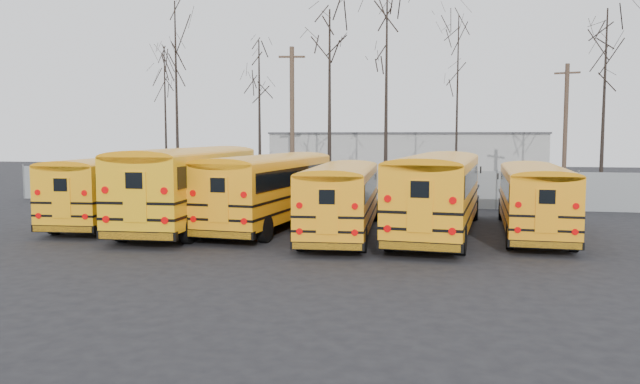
% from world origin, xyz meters
% --- Properties ---
extents(ground, '(120.00, 120.00, 0.00)m').
position_xyz_m(ground, '(0.00, 0.00, 0.00)').
color(ground, black).
rests_on(ground, ground).
extents(fence, '(40.00, 0.04, 2.00)m').
position_xyz_m(fence, '(0.00, 12.00, 1.00)').
color(fence, gray).
rests_on(fence, ground).
extents(distant_building, '(22.00, 8.00, 4.00)m').
position_xyz_m(distant_building, '(2.00, 32.00, 2.00)').
color(distant_building, '#A9A8A4').
rests_on(distant_building, ground).
extents(bus_a, '(3.20, 10.76, 2.97)m').
position_xyz_m(bus_a, '(-8.69, 3.33, 1.74)').
color(bus_a, black).
rests_on(bus_a, ground).
extents(bus_b, '(3.37, 12.30, 3.41)m').
position_xyz_m(bus_b, '(-4.99, 2.76, 2.00)').
color(bus_b, black).
rests_on(bus_b, ground).
extents(bus_c, '(3.59, 11.33, 3.12)m').
position_xyz_m(bus_c, '(-1.75, 3.38, 1.83)').
color(bus_c, black).
rests_on(bus_c, ground).
extents(bus_d, '(2.97, 10.22, 2.83)m').
position_xyz_m(bus_d, '(1.54, 1.66, 1.66)').
color(bus_d, black).
rests_on(bus_d, ground).
extents(bus_e, '(3.61, 11.65, 3.21)m').
position_xyz_m(bus_e, '(5.11, 2.48, 1.88)').
color(bus_e, black).
rests_on(bus_e, ground).
extents(bus_f, '(2.72, 10.07, 2.79)m').
position_xyz_m(bus_f, '(8.75, 3.29, 1.64)').
color(bus_f, black).
rests_on(bus_f, ground).
extents(utility_pole_left, '(1.68, 0.42, 9.45)m').
position_xyz_m(utility_pole_left, '(-4.33, 17.19, 4.85)').
color(utility_pole_left, '#4C392B').
rests_on(utility_pole_left, ground).
extents(utility_pole_right, '(1.40, 0.46, 7.97)m').
position_xyz_m(utility_pole_right, '(12.11, 16.77, 4.10)').
color(utility_pole_right, '#463428').
rests_on(utility_pole_right, ground).
extents(tree_0, '(0.26, 0.26, 9.83)m').
position_xyz_m(tree_0, '(-13.30, 17.77, 4.91)').
color(tree_0, black).
rests_on(tree_0, ground).
extents(tree_1, '(0.26, 0.26, 11.94)m').
position_xyz_m(tree_1, '(-10.83, 14.18, 5.97)').
color(tree_1, black).
rests_on(tree_1, ground).
extents(tree_2, '(0.26, 0.26, 9.96)m').
position_xyz_m(tree_2, '(-6.62, 17.61, 4.98)').
color(tree_2, black).
rests_on(tree_2, ground).
extents(tree_3, '(0.26, 0.26, 11.20)m').
position_xyz_m(tree_3, '(-1.44, 14.83, 5.60)').
color(tree_3, black).
rests_on(tree_3, ground).
extents(tree_4, '(0.26, 0.26, 11.52)m').
position_xyz_m(tree_4, '(1.95, 14.35, 5.76)').
color(tree_4, black).
rests_on(tree_4, ground).
extents(tree_5, '(0.26, 0.26, 10.98)m').
position_xyz_m(tree_5, '(5.95, 16.89, 5.49)').
color(tree_5, black).
rests_on(tree_5, ground).
extents(tree_6, '(0.26, 0.26, 10.99)m').
position_xyz_m(tree_6, '(14.11, 16.67, 5.50)').
color(tree_6, black).
rests_on(tree_6, ground).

